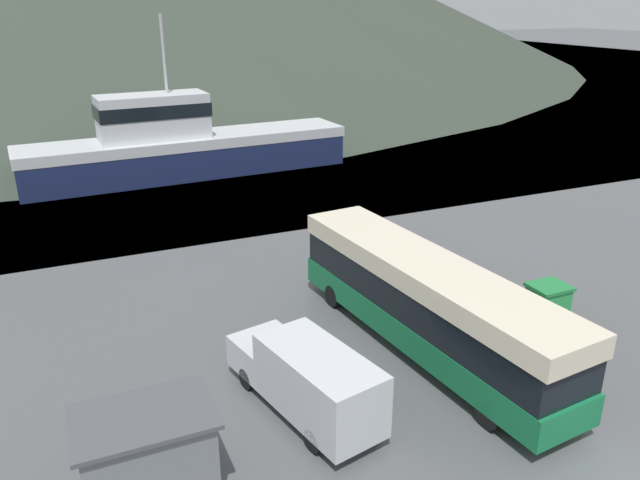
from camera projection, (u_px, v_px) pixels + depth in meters
name	position (u px, v px, depth m)	size (l,w,h in m)	color
water_surface	(95.00, 55.00, 135.94)	(240.00, 240.00, 0.00)	#3D5160
tour_bus	(426.00, 301.00, 21.49)	(3.72, 12.79, 3.35)	#146B3D
delivery_van	(307.00, 378.00, 18.32)	(3.11, 6.20, 2.28)	silver
fishing_boat	(182.00, 145.00, 43.09)	(22.68, 5.50, 10.73)	#19234C
storage_bin	(548.00, 300.00, 24.27)	(1.48, 1.27, 1.29)	green
dock_kiosk	(147.00, 454.00, 15.30)	(3.39, 2.32, 2.34)	slate
small_boat	(301.00, 128.00, 57.48)	(2.85, 5.72, 0.86)	maroon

